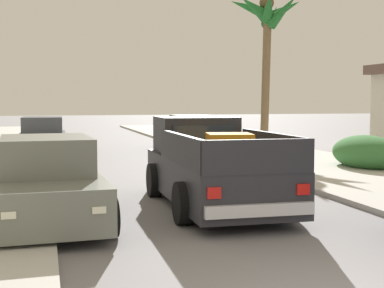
{
  "coord_description": "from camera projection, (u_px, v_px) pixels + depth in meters",
  "views": [
    {
      "loc": [
        -3.1,
        -4.64,
        2.17
      ],
      "look_at": [
        0.09,
        7.41,
        1.2
      ],
      "focal_mm": 52.13,
      "sensor_mm": 36.0,
      "label": 1
    }
  ],
  "objects": [
    {
      "name": "pickup_truck",
      "position": [
        212.0,
        168.0,
        11.51
      ],
      "size": [
        2.29,
        5.24,
        1.8
      ],
      "color": "#28282D",
      "rests_on": "ground"
    },
    {
      "name": "hedge_bush",
      "position": [
        366.0,
        153.0,
        17.41
      ],
      "size": [
        1.8,
        2.8,
        1.1
      ],
      "primitive_type": "ellipsoid",
      "color": "#387538",
      "rests_on": "ground"
    },
    {
      "name": "palm_tree_left_fore",
      "position": [
        267.0,
        22.0,
        24.83
      ],
      "size": [
        3.37,
        3.28,
        6.89
      ],
      "color": "brown",
      "rests_on": "ground"
    },
    {
      "name": "sidewalk_right",
      "position": [
        313.0,
        165.0,
        18.38
      ],
      "size": [
        4.95,
        60.0,
        0.12
      ],
      "primitive_type": "cube",
      "color": "beige",
      "rests_on": "ground"
    },
    {
      "name": "car_right_near",
      "position": [
        192.0,
        134.0,
        24.6
      ],
      "size": [
        2.08,
        4.28,
        1.54
      ],
      "color": "black",
      "rests_on": "ground"
    },
    {
      "name": "car_left_near",
      "position": [
        47.0,
        184.0,
        9.8
      ],
      "size": [
        2.18,
        4.32,
        1.54
      ],
      "color": "slate",
      "rests_on": "ground"
    },
    {
      "name": "curb_right",
      "position": [
        283.0,
        166.0,
        18.11
      ],
      "size": [
        0.16,
        60.0,
        0.1
      ],
      "primitive_type": "cube",
      "color": "silver",
      "rests_on": "ground"
    },
    {
      "name": "curb_left",
      "position": [
        0.0,
        175.0,
        15.88
      ],
      "size": [
        0.16,
        60.0,
        0.1
      ],
      "primitive_type": "cube",
      "color": "silver",
      "rests_on": "ground"
    },
    {
      "name": "car_left_mid",
      "position": [
        43.0,
        137.0,
        22.17
      ],
      "size": [
        2.1,
        4.29,
        1.54
      ],
      "color": "#474C56",
      "rests_on": "ground"
    }
  ]
}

